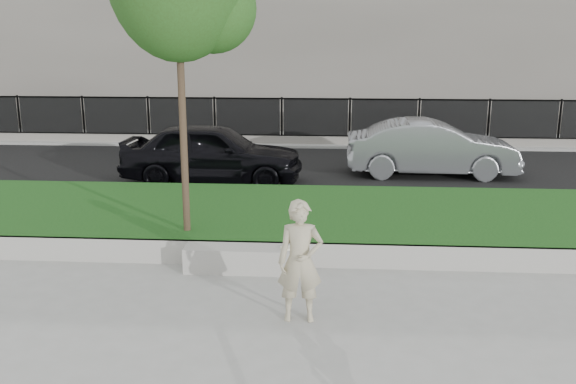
# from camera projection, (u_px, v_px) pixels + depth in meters

# --- Properties ---
(ground) EXTENTS (90.00, 90.00, 0.00)m
(ground) POSITION_uv_depth(u_px,v_px,m) (258.00, 291.00, 9.37)
(ground) COLOR gray
(ground) RESTS_ON ground
(grass_bank) EXTENTS (34.00, 4.00, 0.40)m
(grass_bank) POSITION_uv_depth(u_px,v_px,m) (276.00, 219.00, 12.22)
(grass_bank) COLOR black
(grass_bank) RESTS_ON ground
(grass_kerb) EXTENTS (34.00, 0.08, 0.40)m
(grass_kerb) POSITION_uv_depth(u_px,v_px,m) (266.00, 254.00, 10.33)
(grass_kerb) COLOR #A2A097
(grass_kerb) RESTS_ON ground
(street) EXTENTS (34.00, 7.00, 0.04)m
(street) POSITION_uv_depth(u_px,v_px,m) (294.00, 168.00, 17.59)
(street) COLOR black
(street) RESTS_ON ground
(far_pavement) EXTENTS (34.00, 3.00, 0.12)m
(far_pavement) POSITION_uv_depth(u_px,v_px,m) (302.00, 140.00, 21.93)
(far_pavement) COLOR gray
(far_pavement) RESTS_ON ground
(iron_fence) EXTENTS (32.00, 0.30, 1.50)m
(iron_fence) POSITION_uv_depth(u_px,v_px,m) (300.00, 130.00, 20.85)
(iron_fence) COLOR slate
(iron_fence) RESTS_ON far_pavement
(stone_bench) EXTENTS (1.95, 0.49, 0.40)m
(stone_bench) POSITION_uv_depth(u_px,v_px,m) (247.00, 259.00, 10.11)
(stone_bench) COLOR #A2A097
(stone_bench) RESTS_ON ground
(man) EXTENTS (0.61, 0.42, 1.61)m
(man) POSITION_uv_depth(u_px,v_px,m) (300.00, 261.00, 8.26)
(man) COLOR #B6AC8C
(man) RESTS_ON ground
(book) EXTENTS (0.27, 0.24, 0.03)m
(book) POSITION_uv_depth(u_px,v_px,m) (288.00, 248.00, 9.97)
(book) COLOR white
(book) RESTS_ON stone_bench
(car_dark) EXTENTS (4.46, 1.90, 1.50)m
(car_dark) POSITION_uv_depth(u_px,v_px,m) (212.00, 153.00, 15.68)
(car_dark) COLOR black
(car_dark) RESTS_ON street
(car_silver) EXTENTS (4.35, 1.55, 1.43)m
(car_silver) POSITION_uv_depth(u_px,v_px,m) (431.00, 148.00, 16.53)
(car_silver) COLOR gray
(car_silver) RESTS_ON street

